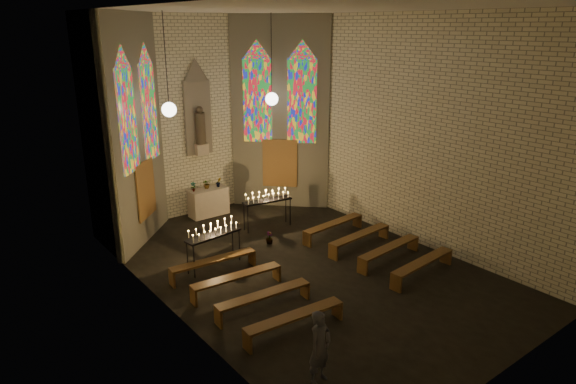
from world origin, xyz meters
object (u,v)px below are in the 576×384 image
at_px(votive_stand_right, 267,198).
at_px(visitor, 320,348).
at_px(votive_stand_left, 213,232).
at_px(altar, 209,202).
at_px(aisle_flower_pot, 269,238).

relative_size(votive_stand_right, visitor, 1.15).
height_order(votive_stand_left, votive_stand_right, same).
relative_size(altar, votive_stand_right, 0.81).
bearing_deg(altar, votive_stand_right, -67.15).
bearing_deg(aisle_flower_pot, visitor, -117.52).
bearing_deg(altar, votive_stand_left, -117.29).
distance_m(aisle_flower_pot, visitor, 6.75).
relative_size(votive_stand_left, votive_stand_right, 1.00).
distance_m(altar, visitor, 9.85).
relative_size(aisle_flower_pot, votive_stand_right, 0.23).
bearing_deg(visitor, votive_stand_left, 68.91).
bearing_deg(aisle_flower_pot, altar, 93.81).
xyz_separation_m(votive_stand_left, votive_stand_right, (2.94, 1.51, -0.00)).
relative_size(altar, aisle_flower_pot, 3.56).
xyz_separation_m(votive_stand_left, visitor, (-0.91, -5.59, -0.31)).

